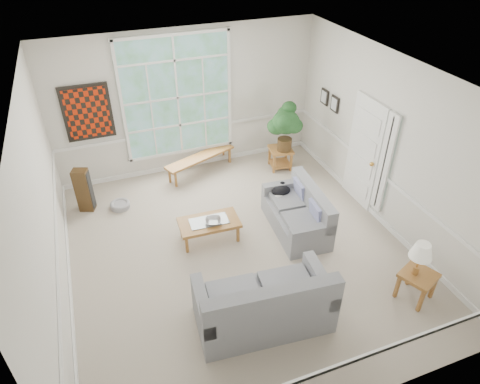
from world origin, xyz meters
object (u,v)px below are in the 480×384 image
Objects in this scene: side_table at (416,286)px; coffee_table at (209,230)px; loveseat_front at (263,296)px; end_table at (280,158)px; loveseat_right at (296,210)px.

coffee_table is at bearing 136.18° from side_table.
loveseat_front is 1.78× the size of coffee_table.
side_table is at bearing -86.12° from end_table.
loveseat_right reaches higher than end_table.
end_table is at bearing 66.98° from loveseat_front.
end_table is (2.01, 3.70, -0.26)m from loveseat_front.
loveseat_front is 1.98m from coffee_table.
loveseat_front is 2.34m from side_table.
end_table is at bearing 93.88° from side_table.
side_table is at bearing -61.44° from loveseat_right.
coffee_table is 2.16× the size of end_table.
end_table reaches higher than coffee_table.
loveseat_right reaches higher than coffee_table.
coffee_table is at bearing 173.86° from loveseat_right.
loveseat_front is at bearing -82.34° from coffee_table.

